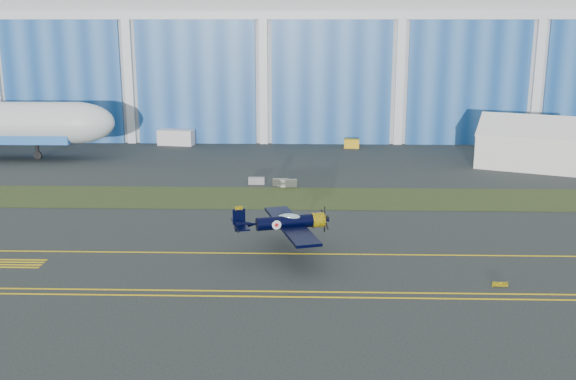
{
  "coord_description": "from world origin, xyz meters",
  "views": [
    {
      "loc": [
        7.07,
        -60.78,
        19.86
      ],
      "look_at": [
        5.25,
        3.72,
        3.56
      ],
      "focal_mm": 42.0,
      "sensor_mm": 36.0,
      "label": 1
    }
  ],
  "objects_px": {
    "warbird": "(285,222)",
    "shipping_container": "(176,137)",
    "tug": "(352,144)",
    "tent": "(538,140)"
  },
  "relations": [
    {
      "from": "shipping_container",
      "to": "tug",
      "type": "relative_size",
      "value": 2.43
    },
    {
      "from": "shipping_container",
      "to": "tent",
      "type": "bearing_deg",
      "value": -6.83
    },
    {
      "from": "tent",
      "to": "tug",
      "type": "relative_size",
      "value": 7.9
    },
    {
      "from": "warbird",
      "to": "shipping_container",
      "type": "height_order",
      "value": "warbird"
    },
    {
      "from": "warbird",
      "to": "tent",
      "type": "distance_m",
      "value": 51.0
    },
    {
      "from": "warbird",
      "to": "tug",
      "type": "xyz_separation_m",
      "value": [
        9.02,
        51.05,
        -2.27
      ]
    },
    {
      "from": "warbird",
      "to": "tug",
      "type": "height_order",
      "value": "warbird"
    },
    {
      "from": "tent",
      "to": "shipping_container",
      "type": "distance_m",
      "value": 55.7
    },
    {
      "from": "shipping_container",
      "to": "tug",
      "type": "height_order",
      "value": "shipping_container"
    },
    {
      "from": "warbird",
      "to": "tent",
      "type": "xyz_separation_m",
      "value": [
        34.03,
        37.97,
        0.66
      ]
    }
  ]
}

